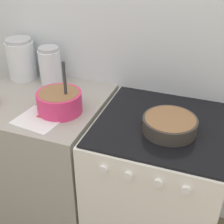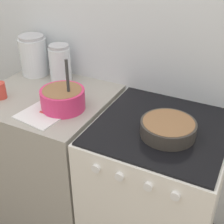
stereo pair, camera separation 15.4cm
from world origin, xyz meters
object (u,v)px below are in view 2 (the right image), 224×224
object	(u,v)px
stove	(155,192)
baking_pan	(168,128)
storage_jar_left	(34,58)
tin_can	(0,91)
mixing_bowl	(63,98)
storage_jar_middle	(60,65)

from	to	relation	value
stove	baking_pan	world-z (taller)	baking_pan
storage_jar_left	tin_can	distance (m)	0.37
stove	storage_jar_left	distance (m)	1.12
mixing_bowl	tin_can	world-z (taller)	mixing_bowl
mixing_bowl	baking_pan	size ratio (longest dim) A/B	1.10
baking_pan	storage_jar_middle	size ratio (longest dim) A/B	1.14
tin_can	mixing_bowl	bearing A→B (deg)	9.48
baking_pan	storage_jar_left	size ratio (longest dim) A/B	1.01
mixing_bowl	storage_jar_left	bearing A→B (deg)	145.08
baking_pan	tin_can	distance (m)	0.96
tin_can	storage_jar_middle	bearing A→B (deg)	65.32
stove	mixing_bowl	size ratio (longest dim) A/B	3.13
stove	mixing_bowl	bearing A→B (deg)	-172.23
mixing_bowl	baking_pan	xyz separation A→B (m)	(0.58, 0.01, -0.03)
stove	mixing_bowl	distance (m)	0.74
stove	storage_jar_middle	size ratio (longest dim) A/B	3.93
mixing_bowl	baking_pan	bearing A→B (deg)	1.37
stove	storage_jar_middle	xyz separation A→B (m)	(-0.74, 0.22, 0.54)
storage_jar_left	tin_can	world-z (taller)	storage_jar_left
stove	storage_jar_left	size ratio (longest dim) A/B	3.48
stove	storage_jar_middle	distance (m)	0.95
baking_pan	storage_jar_middle	world-z (taller)	storage_jar_middle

